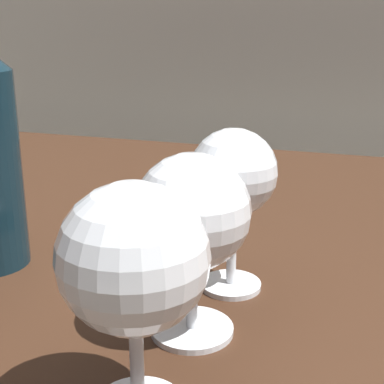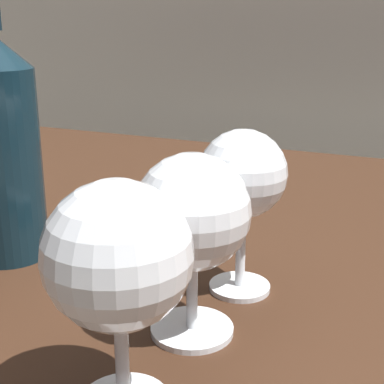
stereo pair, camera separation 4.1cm
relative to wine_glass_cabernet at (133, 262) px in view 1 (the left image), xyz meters
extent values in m
cube|color=#382114|center=(-0.01, 0.32, -0.12)|extent=(1.42, 0.88, 0.03)
cylinder|color=#382114|center=(-0.66, 0.70, -0.48)|extent=(0.06, 0.06, 0.69)
cylinder|color=white|center=(0.00, 0.00, -0.06)|extent=(0.01, 0.01, 0.07)
sphere|color=white|center=(0.00, 0.00, 0.00)|extent=(0.09, 0.09, 0.09)
ellipsoid|color=#470A16|center=(0.00, 0.00, 0.00)|extent=(0.08, 0.08, 0.03)
cylinder|color=white|center=(0.00, 0.10, -0.10)|extent=(0.07, 0.07, 0.00)
cylinder|color=white|center=(0.00, 0.10, -0.07)|extent=(0.01, 0.01, 0.07)
sphere|color=white|center=(0.00, 0.10, 0.00)|extent=(0.09, 0.09, 0.09)
ellipsoid|color=maroon|center=(0.00, 0.10, 0.00)|extent=(0.08, 0.08, 0.04)
cylinder|color=white|center=(0.01, 0.19, -0.10)|extent=(0.06, 0.06, 0.00)
cylinder|color=white|center=(0.01, 0.19, -0.06)|extent=(0.01, 0.01, 0.08)
sphere|color=white|center=(0.01, 0.19, 0.01)|extent=(0.08, 0.08, 0.08)
ellipsoid|color=#380711|center=(0.01, 0.19, 0.00)|extent=(0.07, 0.07, 0.03)
camera|label=1|loc=(0.12, -0.27, 0.14)|focal=51.67mm
camera|label=2|loc=(0.16, -0.26, 0.14)|focal=51.67mm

